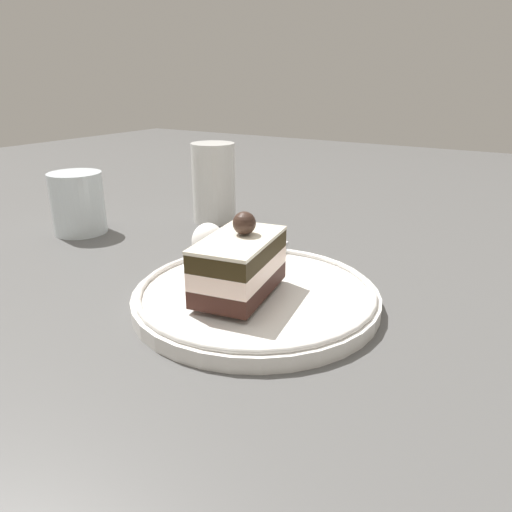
# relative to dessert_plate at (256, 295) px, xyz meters

# --- Properties ---
(ground_plane) EXTENTS (2.40, 2.40, 0.00)m
(ground_plane) POSITION_rel_dessert_plate_xyz_m (-0.02, 0.03, -0.01)
(ground_plane) COLOR #4F4F4E
(dessert_plate) EXTENTS (0.23, 0.23, 0.02)m
(dessert_plate) POSITION_rel_dessert_plate_xyz_m (0.00, 0.00, 0.00)
(dessert_plate) COLOR silver
(dessert_plate) RESTS_ON ground_plane
(cake_slice) EXTENTS (0.11, 0.07, 0.07)m
(cake_slice) POSITION_rel_dessert_plate_xyz_m (-0.01, 0.01, 0.04)
(cake_slice) COLOR #341A13
(cake_slice) RESTS_ON dessert_plate
(whipped_cream_dollop) EXTENTS (0.04, 0.04, 0.04)m
(whipped_cream_dollop) POSITION_rel_dessert_plate_xyz_m (0.03, 0.08, 0.03)
(whipped_cream_dollop) COLOR white
(whipped_cream_dollop) RESTS_ON dessert_plate
(fork) EXTENTS (0.11, 0.03, 0.00)m
(fork) POSITION_rel_dessert_plate_xyz_m (0.06, 0.03, 0.01)
(fork) COLOR silver
(fork) RESTS_ON dessert_plate
(drink_glass_near) EXTENTS (0.07, 0.07, 0.08)m
(drink_glass_near) POSITION_rel_dessert_plate_xyz_m (0.06, 0.32, 0.03)
(drink_glass_near) COLOR silver
(drink_glass_near) RESTS_ON ground_plane
(drink_glass_far) EXTENTS (0.06, 0.06, 0.11)m
(drink_glass_far) POSITION_rel_dessert_plate_xyz_m (0.21, 0.20, 0.04)
(drink_glass_far) COLOR white
(drink_glass_far) RESTS_ON ground_plane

